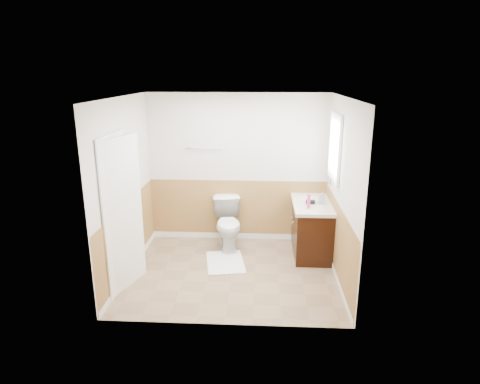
# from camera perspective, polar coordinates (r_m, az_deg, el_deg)

# --- Properties ---
(floor) EXTENTS (3.00, 3.00, 0.00)m
(floor) POSITION_cam_1_polar(r_m,az_deg,el_deg) (6.15, -1.08, -10.99)
(floor) COLOR #8C7051
(floor) RESTS_ON ground
(ceiling) EXTENTS (3.00, 3.00, 0.00)m
(ceiling) POSITION_cam_1_polar(r_m,az_deg,el_deg) (5.47, -1.22, 12.96)
(ceiling) COLOR white
(ceiling) RESTS_ON floor
(wall_back) EXTENTS (3.00, 0.00, 3.00)m
(wall_back) POSITION_cam_1_polar(r_m,az_deg,el_deg) (6.94, -0.35, 3.23)
(wall_back) COLOR silver
(wall_back) RESTS_ON floor
(wall_front) EXTENTS (3.00, 0.00, 3.00)m
(wall_front) POSITION_cam_1_polar(r_m,az_deg,el_deg) (4.45, -2.39, -4.33)
(wall_front) COLOR silver
(wall_front) RESTS_ON floor
(wall_left) EXTENTS (0.00, 3.00, 3.00)m
(wall_left) POSITION_cam_1_polar(r_m,az_deg,el_deg) (5.98, -15.62, 0.49)
(wall_left) COLOR silver
(wall_left) RESTS_ON floor
(wall_right) EXTENTS (0.00, 3.00, 3.00)m
(wall_right) POSITION_cam_1_polar(r_m,az_deg,el_deg) (5.77, 13.87, 0.04)
(wall_right) COLOR silver
(wall_right) RESTS_ON floor
(wainscot_back) EXTENTS (3.00, 0.00, 3.00)m
(wainscot_back) POSITION_cam_1_polar(r_m,az_deg,el_deg) (7.14, -0.34, -2.66)
(wainscot_back) COLOR #A37A41
(wainscot_back) RESTS_ON floor
(wainscot_front) EXTENTS (3.00, 0.00, 3.00)m
(wainscot_front) POSITION_cam_1_polar(r_m,az_deg,el_deg) (4.78, -2.27, -12.73)
(wainscot_front) COLOR #A37A41
(wainscot_front) RESTS_ON floor
(wainscot_left) EXTENTS (0.00, 2.60, 2.60)m
(wainscot_left) POSITION_cam_1_polar(r_m,az_deg,el_deg) (6.22, -14.99, -6.18)
(wainscot_left) COLOR #A37A41
(wainscot_left) RESTS_ON floor
(wainscot_right) EXTENTS (0.00, 2.60, 2.60)m
(wainscot_right) POSITION_cam_1_polar(r_m,az_deg,el_deg) (6.02, 13.28, -6.83)
(wainscot_right) COLOR #A37A41
(wainscot_right) RESTS_ON floor
(toilet) EXTENTS (0.59, 0.87, 0.81)m
(toilet) POSITION_cam_1_polar(r_m,az_deg,el_deg) (6.81, -1.63, -4.45)
(toilet) COLOR white
(toilet) RESTS_ON floor
(bath_mat) EXTENTS (0.68, 0.88, 0.02)m
(bath_mat) POSITION_cam_1_polar(r_m,az_deg,el_deg) (6.42, -2.05, -9.66)
(bath_mat) COLOR white
(bath_mat) RESTS_ON floor
(vanity_cabinet) EXTENTS (0.55, 1.10, 0.80)m
(vanity_cabinet) POSITION_cam_1_polar(r_m,az_deg,el_deg) (6.70, 9.82, -5.10)
(vanity_cabinet) COLOR black
(vanity_cabinet) RESTS_ON floor
(vanity_knob_left) EXTENTS (0.03, 0.03, 0.03)m
(vanity_knob_left) POSITION_cam_1_polar(r_m,az_deg,el_deg) (6.53, 7.36, -4.17)
(vanity_knob_left) COLOR silver
(vanity_knob_left) RESTS_ON vanity_cabinet
(vanity_knob_right) EXTENTS (0.03, 0.03, 0.03)m
(vanity_knob_right) POSITION_cam_1_polar(r_m,az_deg,el_deg) (6.72, 7.24, -3.58)
(vanity_knob_right) COLOR silver
(vanity_knob_right) RESTS_ON vanity_cabinet
(countertop) EXTENTS (0.60, 1.15, 0.05)m
(countertop) POSITION_cam_1_polar(r_m,az_deg,el_deg) (6.56, 9.91, -1.64)
(countertop) COLOR white
(countertop) RESTS_ON vanity_cabinet
(sink_basin) EXTENTS (0.36, 0.36, 0.02)m
(sink_basin) POSITION_cam_1_polar(r_m,az_deg,el_deg) (6.69, 9.87, -0.96)
(sink_basin) COLOR white
(sink_basin) RESTS_ON countertop
(faucet) EXTENTS (0.02, 0.02, 0.14)m
(faucet) POSITION_cam_1_polar(r_m,az_deg,el_deg) (6.70, 11.42, -0.49)
(faucet) COLOR silver
(faucet) RESTS_ON countertop
(lotion_bottle) EXTENTS (0.05, 0.05, 0.22)m
(lotion_bottle) POSITION_cam_1_polar(r_m,az_deg,el_deg) (6.24, 9.45, -1.27)
(lotion_bottle) COLOR #E13A8C
(lotion_bottle) RESTS_ON countertop
(soap_dispenser) EXTENTS (0.09, 0.09, 0.18)m
(soap_dispenser) POSITION_cam_1_polar(r_m,az_deg,el_deg) (6.49, 11.16, -0.85)
(soap_dispenser) COLOR #959EA8
(soap_dispenser) RESTS_ON countertop
(hair_dryer_body) EXTENTS (0.14, 0.07, 0.07)m
(hair_dryer_body) POSITION_cam_1_polar(r_m,az_deg,el_deg) (6.46, 9.67, -1.36)
(hair_dryer_body) COLOR black
(hair_dryer_body) RESTS_ON countertop
(hair_dryer_handle) EXTENTS (0.03, 0.03, 0.07)m
(hair_dryer_handle) POSITION_cam_1_polar(r_m,az_deg,el_deg) (6.48, 9.38, -1.57)
(hair_dryer_handle) COLOR black
(hair_dryer_handle) RESTS_ON countertop
(mirror_panel) EXTENTS (0.02, 0.35, 0.90)m
(mirror_panel) POSITION_cam_1_polar(r_m,az_deg,el_deg) (6.75, 12.19, 5.10)
(mirror_panel) COLOR silver
(mirror_panel) RESTS_ON wall_right
(window_frame) EXTENTS (0.04, 0.80, 1.00)m
(window_frame) POSITION_cam_1_polar(r_m,az_deg,el_deg) (6.22, 12.95, 5.99)
(window_frame) COLOR white
(window_frame) RESTS_ON wall_right
(window_glass) EXTENTS (0.01, 0.70, 0.90)m
(window_glass) POSITION_cam_1_polar(r_m,az_deg,el_deg) (6.22, 13.10, 5.99)
(window_glass) COLOR white
(window_glass) RESTS_ON wall_right
(door) EXTENTS (0.29, 0.78, 2.04)m
(door) POSITION_cam_1_polar(r_m,az_deg,el_deg) (5.61, -15.91, -3.04)
(door) COLOR white
(door) RESTS_ON wall_left
(door_frame) EXTENTS (0.02, 0.92, 2.10)m
(door_frame) POSITION_cam_1_polar(r_m,az_deg,el_deg) (5.64, -16.65, -2.92)
(door_frame) COLOR white
(door_frame) RESTS_ON wall_left
(door_knob) EXTENTS (0.06, 0.06, 0.06)m
(door_knob) POSITION_cam_1_polar(r_m,az_deg,el_deg) (5.91, -14.29, -2.65)
(door_knob) COLOR silver
(door_knob) RESTS_ON door
(towel_bar) EXTENTS (0.62, 0.02, 0.02)m
(towel_bar) POSITION_cam_1_polar(r_m,az_deg,el_deg) (6.87, -4.98, 6.02)
(towel_bar) COLOR silver
(towel_bar) RESTS_ON wall_back
(tp_holder_bar) EXTENTS (0.14, 0.02, 0.02)m
(tp_holder_bar) POSITION_cam_1_polar(r_m,az_deg,el_deg) (7.02, -1.19, -1.26)
(tp_holder_bar) COLOR silver
(tp_holder_bar) RESTS_ON wall_back
(tp_roll) EXTENTS (0.10, 0.11, 0.11)m
(tp_roll) POSITION_cam_1_polar(r_m,az_deg,el_deg) (7.02, -1.19, -1.26)
(tp_roll) COLOR white
(tp_roll) RESTS_ON tp_holder_bar
(tp_sheet) EXTENTS (0.10, 0.01, 0.16)m
(tp_sheet) POSITION_cam_1_polar(r_m,az_deg,el_deg) (7.06, -1.18, -2.12)
(tp_sheet) COLOR white
(tp_sheet) RESTS_ON tp_roll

